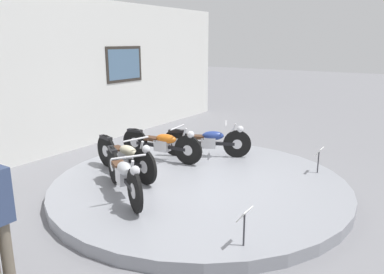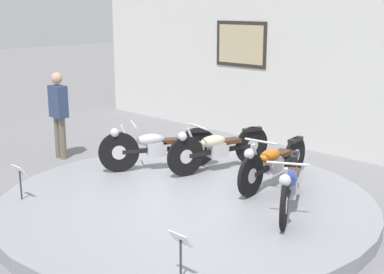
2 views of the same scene
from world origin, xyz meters
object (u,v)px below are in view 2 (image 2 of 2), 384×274
(info_placard_front_left, at_px, (20,175))
(visitor_standing, at_px, (59,110))
(motorcycle_orange, at_px, (273,161))
(motorcycle_silver, at_px, (157,146))
(motorcycle_cream, at_px, (218,147))
(motorcycle_blue, at_px, (289,184))
(info_placard_front_centre, at_px, (181,245))

(info_placard_front_left, height_order, visitor_standing, visitor_standing)
(motorcycle_orange, bearing_deg, visitor_standing, -165.58)
(motorcycle_silver, bearing_deg, motorcycle_cream, 41.87)
(info_placard_front_left, relative_size, visitor_standing, 0.31)
(info_placard_front_left, bearing_deg, motorcycle_orange, 54.05)
(motorcycle_blue, xyz_separation_m, info_placard_front_centre, (0.29, -2.34, -0.01))
(motorcycle_cream, xyz_separation_m, visitor_standing, (-3.12, -1.10, 0.36))
(motorcycle_cream, bearing_deg, visitor_standing, -160.63)
(info_placard_front_left, height_order, info_placard_front_centre, same)
(motorcycle_orange, height_order, info_placard_front_left, motorcycle_orange)
(motorcycle_silver, height_order, info_placard_front_centre, motorcycle_silver)
(motorcycle_cream, height_order, info_placard_front_left, motorcycle_cream)
(motorcycle_cream, height_order, visitor_standing, visitor_standing)
(motorcycle_silver, height_order, visitor_standing, visitor_standing)
(motorcycle_silver, bearing_deg, info_placard_front_centre, -38.21)
(motorcycle_cream, relative_size, info_placard_front_centre, 3.84)
(motorcycle_silver, xyz_separation_m, motorcycle_blue, (2.68, -0.00, -0.03))
(motorcycle_cream, relative_size, motorcycle_orange, 1.00)
(motorcycle_cream, relative_size, visitor_standing, 1.17)
(motorcycle_blue, bearing_deg, motorcycle_cream, 159.99)
(motorcycle_orange, distance_m, visitor_standing, 4.41)
(info_placard_front_centre, bearing_deg, info_placard_front_left, 180.00)
(motorcycle_orange, xyz_separation_m, motorcycle_blue, (0.78, -0.69, -0.01))
(info_placard_front_centre, height_order, visitor_standing, visitor_standing)
(info_placard_front_centre, relative_size, visitor_standing, 0.31)
(info_placard_front_left, bearing_deg, visitor_standing, 136.67)
(visitor_standing, bearing_deg, info_placard_front_centre, -20.00)
(motorcycle_cream, bearing_deg, motorcycle_orange, -0.16)
(info_placard_front_left, relative_size, info_placard_front_centre, 1.00)
(motorcycle_blue, height_order, info_placard_front_left, motorcycle_blue)
(info_placard_front_left, bearing_deg, motorcycle_cream, 70.65)
(motorcycle_silver, bearing_deg, motorcycle_orange, 19.88)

